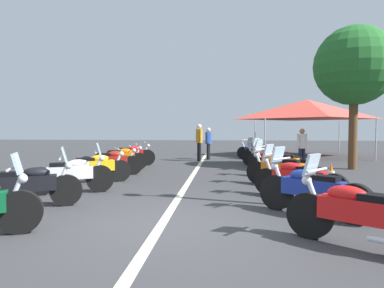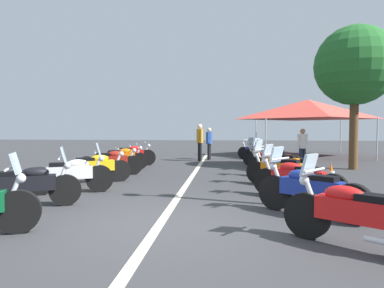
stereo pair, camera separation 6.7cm
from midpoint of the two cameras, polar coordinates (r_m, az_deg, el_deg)
name	(u,v)px [view 2 (the right image)]	position (r m, az deg, el deg)	size (l,w,h in m)	color
ground_plane	(159,225)	(5.84, -5.07, -13.10)	(80.00, 80.00, 0.00)	#38383A
lane_centre_stripe	(189,180)	(10.50, -0.27, -6.02)	(22.46, 0.16, 0.01)	beige
motorcycle_left_row_1	(27,185)	(7.60, -25.27, -6.07)	(1.05, 1.98, 1.21)	black
motorcycle_left_row_2	(71,174)	(8.89, -19.07, -4.68)	(0.99, 1.94, 1.22)	black
motorcycle_left_row_3	(94,167)	(10.38, -15.65, -3.69)	(1.23, 1.94, 1.00)	black
motorcycle_left_row_4	(111,162)	(11.92, -13.12, -2.84)	(0.95, 2.10, 1.01)	black
motorcycle_left_row_5	(121,158)	(13.42, -11.43, -2.24)	(0.87, 1.97, 1.00)	black
motorcycle_left_row_6	(131,155)	(14.80, -9.91, -1.74)	(0.88, 2.06, 1.02)	black
motorcycle_right_row_0	(356,214)	(5.06, 25.72, -10.29)	(1.38, 1.69, 1.22)	black
motorcycle_right_row_1	(309,190)	(6.61, 19.04, -7.13)	(1.47, 1.73, 1.23)	black
motorcycle_right_row_2	(296,178)	(8.13, 17.05, -5.38)	(1.36, 1.87, 1.21)	black
motorcycle_right_row_3	(281,169)	(9.75, 14.61, -4.02)	(1.35, 1.85, 1.21)	black
motorcycle_right_row_4	(279,163)	(11.38, 14.33, -3.08)	(1.25, 1.92, 1.21)	black
motorcycle_right_row_5	(273,159)	(12.81, 13.37, -2.42)	(1.44, 1.82, 1.22)	black
motorcycle_right_row_6	(265,156)	(14.50, 12.15, -1.87)	(1.32, 1.86, 1.20)	black
motorcycle_right_row_7	(264,153)	(16.00, 11.96, -1.46)	(1.43, 1.77, 1.00)	black
motorcycle_right_row_8	(256,151)	(17.71, 10.65, -1.08)	(1.19, 1.86, 0.99)	black
traffic_cone_1	(331,174)	(10.52, 22.11, -4.61)	(0.36, 0.36, 0.61)	orange
bystander_0	(302,145)	(14.51, 17.87, -0.15)	(0.34, 0.45, 1.57)	#1E2338
bystander_1	(209,141)	(17.42, 2.96, 0.48)	(0.52, 0.32, 1.60)	black
bystander_2	(200,139)	(16.58, 1.41, 0.78)	(0.50, 0.32, 1.78)	black
roadside_tree_0	(355,66)	(14.82, 25.41, 11.53)	(3.01, 3.01, 5.48)	brown
event_tent	(308,109)	(20.68, 18.68, 5.44)	(5.90, 5.90, 3.20)	#E54C3F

